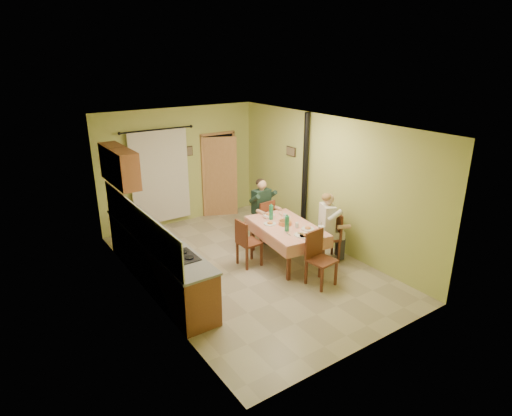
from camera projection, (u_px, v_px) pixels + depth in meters
floor at (248, 266)px, 8.45m from camera, size 4.00×6.00×0.01m
room_shell at (248, 178)px, 7.82m from camera, size 4.04×6.04×2.82m
kitchen_run at (157, 259)px, 7.69m from camera, size 0.64×3.64×1.56m
upper_cabinets at (119, 166)px, 8.14m from camera, size 0.35×1.40×0.70m
curtain at (160, 176)px, 9.97m from camera, size 1.70×0.07×2.22m
doorway at (220, 175)px, 10.88m from camera, size 0.96×0.39×2.15m
dining_table at (286, 243)px, 8.58m from camera, size 1.22×1.82×0.76m
tableware at (290, 224)px, 8.34m from camera, size 0.70×1.64×0.33m
chair_far at (263, 228)px, 9.53m from camera, size 0.43×0.43×0.96m
chair_near at (320, 270)px, 7.71m from camera, size 0.48×0.48×1.00m
chair_right at (328, 246)px, 8.65m from camera, size 0.58×0.58×1.00m
chair_left at (249, 251)px, 8.42m from camera, size 0.41×0.41×0.96m
man_far at (262, 203)px, 9.34m from camera, size 0.60×0.48×1.39m
man_right at (329, 219)px, 8.45m from camera, size 0.60×0.65×1.39m
stove_flue at (304, 193)px, 9.57m from camera, size 0.24×0.24×2.80m
picture_back at (189, 151)px, 10.29m from camera, size 0.19×0.03×0.23m
picture_right at (291, 151)px, 9.79m from camera, size 0.03×0.31×0.21m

